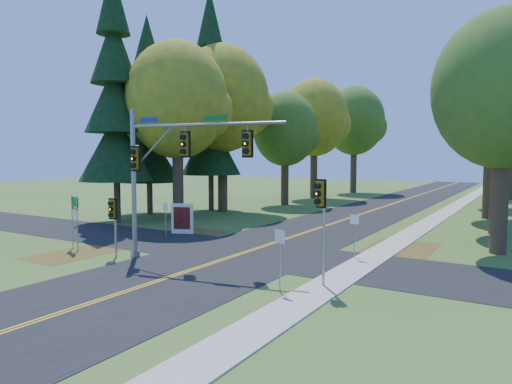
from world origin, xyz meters
The scene contains 30 objects.
ground centered at (0.00, 0.00, 0.00)m, with size 160.00×160.00×0.00m, color #375B20.
road_main centered at (0.00, 0.00, 0.01)m, with size 8.00×160.00×0.02m, color black.
road_cross centered at (0.00, 2.00, 0.01)m, with size 60.00×6.00×0.02m, color black.
centerline_left centered at (-0.10, 0.00, 0.03)m, with size 0.10×160.00×0.01m, color gold.
centerline_right centered at (0.10, 0.00, 0.03)m, with size 0.10×160.00×0.01m, color gold.
sidewalk_east centered at (6.20, 0.00, 0.03)m, with size 1.60×160.00×0.06m, color #9E998E.
leaf_patch_w_near centered at (-6.50, 4.00, 0.01)m, with size 4.00×6.00×0.00m, color brown.
leaf_patch_e centered at (6.80, 6.00, 0.01)m, with size 3.50×8.00×0.00m, color brown.
leaf_patch_w_far centered at (-7.50, -3.00, 0.01)m, with size 3.00×5.00×0.00m, color brown.
tree_w_a centered at (-11.13, 9.38, 9.49)m, with size 8.00×8.00×14.15m.
tree_e_a centered at (11.57, 8.77, 8.53)m, with size 7.20×7.20×12.73m.
tree_w_b centered at (-11.72, 16.29, 10.37)m, with size 8.60×8.60×15.38m.
tree_e_b centered at (10.97, 15.58, 8.90)m, with size 7.60×7.60×13.33m.
tree_w_c centered at (-9.54, 24.47, 7.94)m, with size 6.80×6.80×11.91m.
tree_e_c centered at (9.88, 23.69, 10.66)m, with size 8.80×8.80×15.79m.
tree_w_d centered at (-10.13, 33.18, 9.78)m, with size 8.20×8.20×14.56m.
tree_e_d centered at (9.26, 32.87, 8.24)m, with size 7.00×7.00×12.32m.
tree_w_e centered at (-8.92, 44.09, 10.07)m, with size 8.40×8.40×14.97m.
tree_e_e centered at (10.47, 43.58, 9.19)m, with size 7.80×7.80×13.74m.
pine_a centered at (-14.50, 6.00, 9.18)m, with size 5.60×5.60×19.48m.
pine_b centered at (-16.00, 11.00, 8.16)m, with size 5.60×5.60×17.31m.
pine_c centered at (-13.00, 16.00, 9.69)m, with size 5.60×5.60×20.56m.
traffic_mast centered at (-2.20, -1.66, 4.80)m, with size 8.10×2.04×7.47m.
east_signal_pole centered at (6.04, -2.05, 3.23)m, with size 0.49×0.57×4.26m.
ped_signal_pole centered at (-5.08, -2.60, 2.25)m, with size 0.47×0.55×3.03m.
route_sign_cluster centered at (-8.37, -2.39, 2.11)m, with size 1.31×0.57×2.99m.
info_kiosk centered at (-6.78, 4.65, 1.00)m, with size 1.42×0.76×2.01m.
reg_sign_e_north centered at (5.44, 3.51, 1.58)m, with size 0.44×0.08×2.31m.
reg_sign_e_south centered at (4.97, -3.43, 1.68)m, with size 0.46×0.15×2.45m.
reg_sign_w centered at (-6.79, 3.06, 1.53)m, with size 0.43×0.09×2.24m.
Camera 1 is at (13.06, -18.30, 5.12)m, focal length 32.00 mm.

